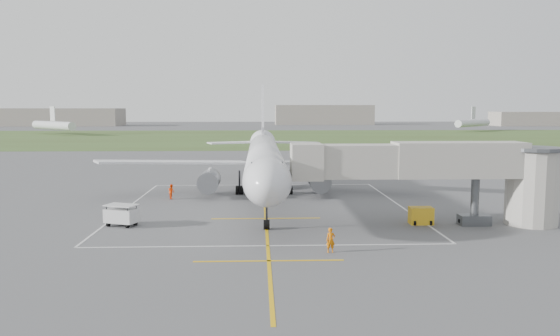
{
  "coord_description": "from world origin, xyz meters",
  "views": [
    {
      "loc": [
        -0.65,
        -59.23,
        10.07
      ],
      "look_at": [
        1.54,
        -4.0,
        4.0
      ],
      "focal_mm": 35.0,
      "sensor_mm": 36.0,
      "label": 1
    }
  ],
  "objects_px": {
    "jet_bridge": "(450,171)",
    "airliner": "(264,160)",
    "gpu_unit": "(421,216)",
    "baggage_cart": "(122,215)",
    "ramp_worker_nose": "(331,240)",
    "ramp_worker_wing": "(172,192)"
  },
  "relations": [
    {
      "from": "jet_bridge",
      "to": "ramp_worker_nose",
      "type": "relative_size",
      "value": 13.4
    },
    {
      "from": "jet_bridge",
      "to": "baggage_cart",
      "type": "distance_m",
      "value": 28.41
    },
    {
      "from": "ramp_worker_wing",
      "to": "jet_bridge",
      "type": "bearing_deg",
      "value": -148.22
    },
    {
      "from": "airliner",
      "to": "baggage_cart",
      "type": "bearing_deg",
      "value": -132.79
    },
    {
      "from": "airliner",
      "to": "baggage_cart",
      "type": "height_order",
      "value": "airliner"
    },
    {
      "from": "jet_bridge",
      "to": "airliner",
      "type": "bearing_deg",
      "value": 137.81
    },
    {
      "from": "airliner",
      "to": "jet_bridge",
      "type": "relative_size",
      "value": 2.0
    },
    {
      "from": "airliner",
      "to": "gpu_unit",
      "type": "distance_m",
      "value": 19.57
    },
    {
      "from": "jet_bridge",
      "to": "baggage_cart",
      "type": "height_order",
      "value": "jet_bridge"
    },
    {
      "from": "airliner",
      "to": "ramp_worker_wing",
      "type": "height_order",
      "value": "airliner"
    },
    {
      "from": "airliner",
      "to": "gpu_unit",
      "type": "height_order",
      "value": "airliner"
    },
    {
      "from": "gpu_unit",
      "to": "baggage_cart",
      "type": "height_order",
      "value": "baggage_cart"
    },
    {
      "from": "gpu_unit",
      "to": "baggage_cart",
      "type": "xyz_separation_m",
      "value": [
        -25.93,
        0.27,
        0.21
      ]
    },
    {
      "from": "gpu_unit",
      "to": "ramp_worker_wing",
      "type": "bearing_deg",
      "value": 150.34
    },
    {
      "from": "airliner",
      "to": "jet_bridge",
      "type": "distance_m",
      "value": 21.22
    },
    {
      "from": "baggage_cart",
      "to": "ramp_worker_wing",
      "type": "distance_m",
      "value": 14.03
    },
    {
      "from": "baggage_cart",
      "to": "ramp_worker_nose",
      "type": "distance_m",
      "value": 19.22
    },
    {
      "from": "ramp_worker_wing",
      "to": "airliner",
      "type": "bearing_deg",
      "value": -121.35
    },
    {
      "from": "gpu_unit",
      "to": "jet_bridge",
      "type": "bearing_deg",
      "value": -13.42
    },
    {
      "from": "ramp_worker_nose",
      "to": "ramp_worker_wing",
      "type": "xyz_separation_m",
      "value": [
        -14.73,
        23.22,
        -0.04
      ]
    },
    {
      "from": "airliner",
      "to": "jet_bridge",
      "type": "bearing_deg",
      "value": -42.19
    },
    {
      "from": "jet_bridge",
      "to": "gpu_unit",
      "type": "distance_m",
      "value": 4.61
    }
  ]
}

